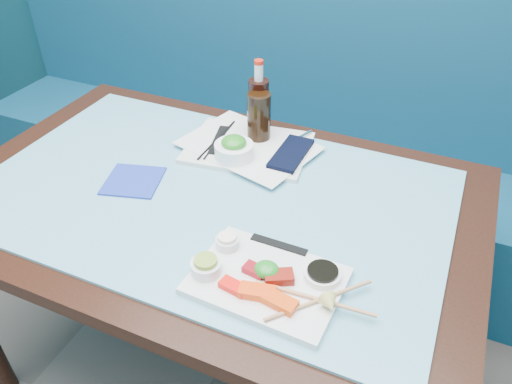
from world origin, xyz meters
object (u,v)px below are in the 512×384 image
at_px(booth_bench, 306,157).
at_px(dining_table, 211,219).
at_px(seaweed_bowl, 234,151).
at_px(cola_bottle_body, 259,108).
at_px(cola_glass, 259,117).
at_px(sashimi_plate, 267,281).
at_px(blue_napkin, 133,181).
at_px(serving_tray, 248,148).

height_order(booth_bench, dining_table, booth_bench).
bearing_deg(seaweed_bowl, dining_table, -87.73).
height_order(booth_bench, cola_bottle_body, booth_bench).
bearing_deg(cola_glass, sashimi_plate, -64.67).
xyz_separation_m(dining_table, blue_napkin, (-0.21, -0.04, 0.09)).
bearing_deg(serving_tray, blue_napkin, -135.70).
distance_m(booth_bench, blue_napkin, 0.98).
bearing_deg(sashimi_plate, cola_bottle_body, 117.98).
distance_m(sashimi_plate, cola_bottle_body, 0.64).
xyz_separation_m(cola_bottle_body, blue_napkin, (-0.21, -0.38, -0.09)).
bearing_deg(cola_glass, booth_bench, 91.42).
distance_m(cola_glass, cola_bottle_body, 0.05).
xyz_separation_m(serving_tray, seaweed_bowl, (-0.01, -0.07, 0.03)).
xyz_separation_m(dining_table, serving_tray, (0.00, 0.24, 0.10)).
xyz_separation_m(seaweed_bowl, cola_bottle_body, (-0.00, 0.18, 0.05)).
xyz_separation_m(booth_bench, cola_glass, (0.01, -0.55, 0.47)).
bearing_deg(sashimi_plate, blue_napkin, 160.40).
bearing_deg(blue_napkin, dining_table, 10.26).
bearing_deg(booth_bench, cola_bottle_body, -90.88).
height_order(booth_bench, blue_napkin, booth_bench).
relative_size(dining_table, cola_glass, 9.71).
bearing_deg(seaweed_bowl, serving_tray, 82.41).
bearing_deg(cola_bottle_body, serving_tray, -83.67).
xyz_separation_m(serving_tray, cola_bottle_body, (-0.01, 0.10, 0.08)).
relative_size(booth_bench, sashimi_plate, 9.68).
bearing_deg(seaweed_bowl, cola_glass, 81.25).
distance_m(serving_tray, cola_glass, 0.10).
relative_size(sashimi_plate, seaweed_bowl, 2.79).
distance_m(booth_bench, seaweed_bowl, 0.80).
bearing_deg(seaweed_bowl, booth_bench, 89.45).
xyz_separation_m(serving_tray, blue_napkin, (-0.22, -0.28, -0.00)).
height_order(dining_table, seaweed_bowl, seaweed_bowl).
xyz_separation_m(sashimi_plate, blue_napkin, (-0.48, 0.20, -0.01)).
bearing_deg(sashimi_plate, serving_tray, 121.50).
distance_m(dining_table, serving_tray, 0.26).
bearing_deg(booth_bench, seaweed_bowl, -90.55).
relative_size(dining_table, cola_bottle_body, 7.93).
xyz_separation_m(dining_table, cola_bottle_body, (-0.01, 0.34, 0.18)).
bearing_deg(cola_bottle_body, cola_glass, -65.33).
distance_m(serving_tray, seaweed_bowl, 0.08).
height_order(cola_glass, blue_napkin, cola_glass).
relative_size(dining_table, blue_napkin, 9.64).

